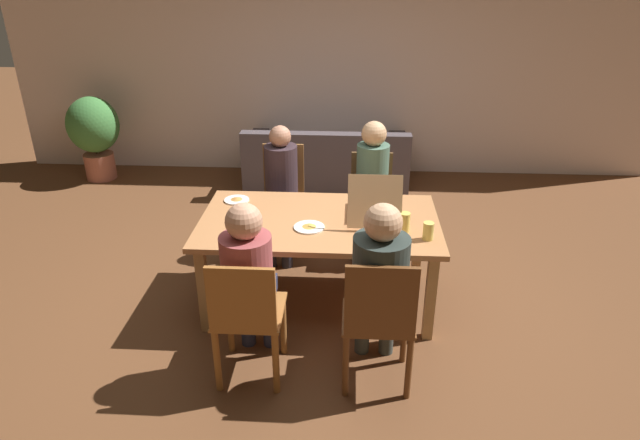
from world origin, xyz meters
The scene contains 19 objects.
ground_plane centered at (0.00, 0.00, 0.00)m, with size 20.00×20.00×0.00m, color brown.
back_wall centered at (0.00, 3.11, 1.41)m, with size 7.97×0.12×2.83m, color #F3D8CB.
dining_table centered at (0.00, 0.00, 0.65)m, with size 1.80×1.04×0.72m.
chair_0 centered at (0.42, -0.97, 0.53)m, with size 0.44×0.40×0.95m.
person_0 centered at (0.42, -0.84, 0.74)m, with size 0.34×0.49×1.25m.
chair_1 centered at (0.42, 0.96, 0.50)m, with size 0.40×0.42×0.90m.
person_1 centered at (0.42, 0.82, 0.73)m, with size 0.29×0.48×1.25m.
chair_2 centered at (-0.39, 0.95, 0.51)m, with size 0.39×0.39×0.97m.
person_2 centered at (-0.39, 0.79, 0.70)m, with size 0.29×0.53×1.20m.
chair_3 centered at (-0.39, -0.94, 0.50)m, with size 0.43×0.45×0.91m.
person_3 centered at (-0.39, -0.80, 0.72)m, with size 0.32×0.49×1.22m.
pizza_box_0 centered at (0.40, 0.07, 0.78)m, with size 0.39×0.51×0.40m.
plate_0 centered at (-0.69, 0.32, 0.73)m, with size 0.20×0.20×0.03m.
plate_1 centered at (-0.06, -0.15, 0.73)m, with size 0.23×0.23×0.03m.
plate_2 centered at (-0.59, -0.07, 0.73)m, with size 0.20×0.20×0.03m.
drinking_glass_0 centered at (0.62, -0.16, 0.80)m, with size 0.08×0.08×0.14m, color #E7CB59.
drinking_glass_1 centered at (0.78, -0.28, 0.79)m, with size 0.08×0.08×0.13m, color #E3CB5D.
couch centered at (-0.06, 2.45, 0.27)m, with size 1.89×0.91×0.76m.
potted_plant centered at (-2.88, 2.57, 0.61)m, with size 0.61×0.61×1.02m.
Camera 1 is at (0.23, -3.74, 2.51)m, focal length 31.03 mm.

